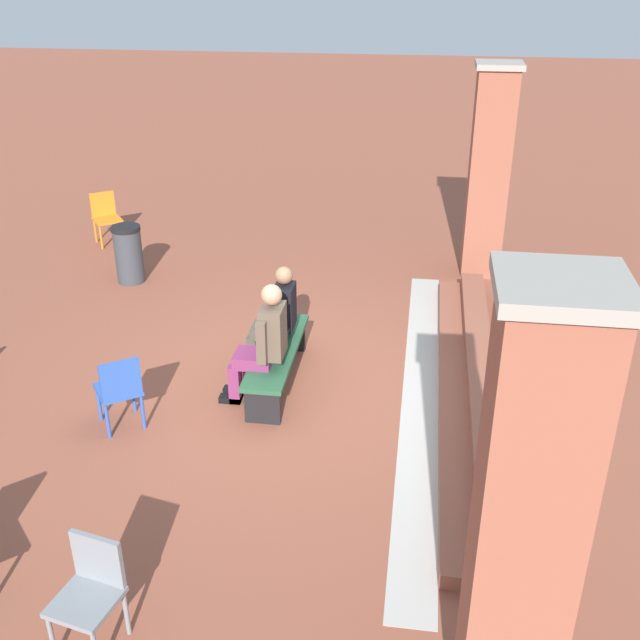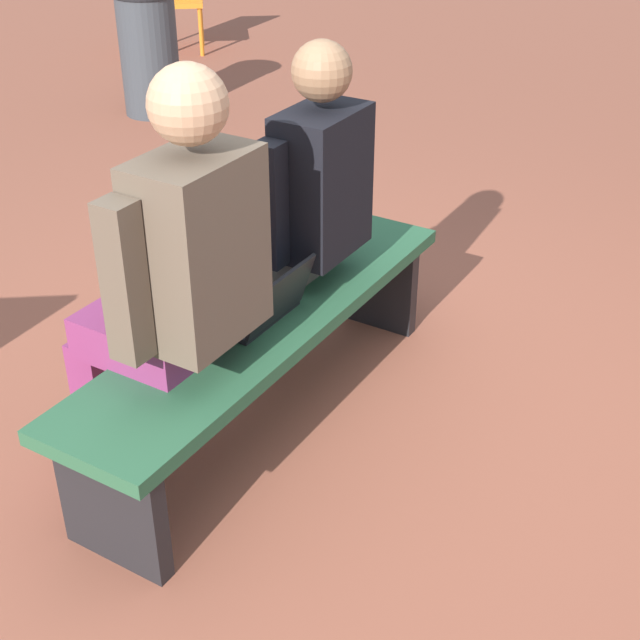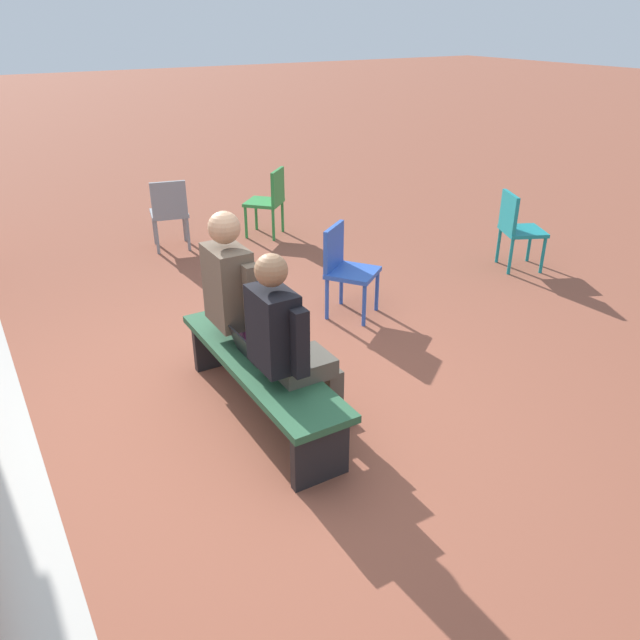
# 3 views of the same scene
# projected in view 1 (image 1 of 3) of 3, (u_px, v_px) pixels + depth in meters

# --- Properties ---
(ground_plane) EXTENTS (60.00, 60.00, 0.00)m
(ground_plane) POSITION_uv_depth(u_px,v_px,m) (294.00, 388.00, 8.44)
(ground_plane) COLOR brown
(concrete_strip) EXTENTS (6.50, 0.40, 0.01)m
(concrete_strip) POSITION_uv_depth(u_px,v_px,m) (420.00, 393.00, 8.32)
(concrete_strip) COLOR #B7B2A8
(concrete_strip) RESTS_ON ground
(brick_steps) EXTENTS (5.70, 0.60, 0.30)m
(brick_steps) POSITION_uv_depth(u_px,v_px,m) (472.00, 388.00, 8.20)
(brick_steps) COLOR #93513D
(brick_steps) RESTS_ON ground
(brick_pillar_left_of_steps) EXTENTS (0.64, 0.64, 3.07)m
(brick_pillar_left_of_steps) POSITION_uv_depth(u_px,v_px,m) (489.00, 173.00, 10.79)
(brick_pillar_left_of_steps) COLOR #93513D
(brick_pillar_left_of_steps) RESTS_ON ground
(brick_pillar_right_of_steps) EXTENTS (0.64, 0.64, 3.07)m
(brick_pillar_right_of_steps) POSITION_uv_depth(u_px,v_px,m) (525.00, 532.00, 4.14)
(brick_pillar_right_of_steps) COLOR #93513D
(brick_pillar_right_of_steps) RESTS_ON ground
(bench) EXTENTS (1.80, 0.44, 0.45)m
(bench) POSITION_uv_depth(u_px,v_px,m) (277.00, 356.00, 8.37)
(bench) COLOR #285638
(bench) RESTS_ON ground
(person_student) EXTENTS (0.52, 0.66, 1.31)m
(person_student) POSITION_uv_depth(u_px,v_px,m) (276.00, 316.00, 8.50)
(person_student) COLOR #4C473D
(person_student) RESTS_ON ground
(person_adult) EXTENTS (0.57, 0.72, 1.39)m
(person_adult) POSITION_uv_depth(u_px,v_px,m) (263.00, 341.00, 7.88)
(person_adult) COLOR #7F2D5B
(person_adult) RESTS_ON ground
(laptop) EXTENTS (0.32, 0.29, 0.21)m
(laptop) POSITION_uv_depth(u_px,v_px,m) (277.00, 347.00, 8.26)
(laptop) COLOR black
(laptop) RESTS_ON bench
(plastic_chair_far_right) EXTENTS (0.59, 0.59, 0.84)m
(plastic_chair_far_right) POSITION_uv_depth(u_px,v_px,m) (106.00, 215.00, 12.42)
(plastic_chair_far_right) COLOR orange
(plastic_chair_far_right) RESTS_ON ground
(plastic_chair_near_bench_left) EXTENTS (0.50, 0.50, 0.84)m
(plastic_chair_near_bench_left) POSITION_uv_depth(u_px,v_px,m) (91.00, 587.00, 5.17)
(plastic_chair_near_bench_left) COLOR gray
(plastic_chair_near_bench_left) RESTS_ON ground
(plastic_chair_near_bench_right) EXTENTS (0.59, 0.59, 0.84)m
(plastic_chair_near_bench_right) POSITION_uv_depth(u_px,v_px,m) (120.00, 388.00, 7.52)
(plastic_chair_near_bench_right) COLOR #2D56B7
(plastic_chair_near_bench_right) RESTS_ON ground
(litter_bin) EXTENTS (0.42, 0.42, 0.86)m
(litter_bin) POSITION_uv_depth(u_px,v_px,m) (129.00, 254.00, 10.95)
(litter_bin) COLOR #383D42
(litter_bin) RESTS_ON ground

